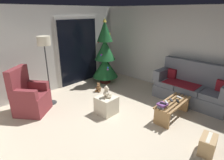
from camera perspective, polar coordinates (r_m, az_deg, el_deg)
ground_plane at (r=4.02m, az=3.58°, el=-15.37°), size 7.00×7.00×0.00m
wall_back at (r=5.80m, az=-20.44°, el=8.26°), size 5.72×0.12×2.50m
wall_right at (r=5.88m, az=22.04°, el=8.21°), size 0.12×6.00×2.50m
patio_door_frame at (r=6.40m, az=-10.19°, el=8.89°), size 1.60×0.02×2.20m
patio_door_glass at (r=6.40m, az=-10.07°, el=8.43°), size 1.50×0.02×2.10m
couch at (r=5.47m, az=23.29°, el=-2.18°), size 0.85×1.97×1.08m
coffee_table at (r=4.55m, az=18.04°, el=-7.86°), size 1.10×0.40×0.40m
remote_black at (r=4.54m, az=19.45°, el=-6.04°), size 0.15×0.14×0.02m
remote_graphite at (r=4.54m, az=17.67°, el=-5.83°), size 0.14×0.14×0.02m
remote_white at (r=4.73m, az=19.96°, el=-5.04°), size 0.10×0.16×0.02m
remote_silver at (r=4.41m, az=16.31°, el=-6.50°), size 0.14×0.14×0.02m
book_stack at (r=4.17m, az=15.12°, el=-7.51°), size 0.24×0.22×0.08m
cell_phone at (r=4.16m, az=15.41°, el=-6.92°), size 0.10×0.16×0.01m
christmas_tree at (r=6.24m, az=-2.14°, el=7.39°), size 0.86×0.86×2.14m
armchair at (r=4.90m, az=-24.00°, el=-4.84°), size 0.96×0.96×1.13m
floor_lamp at (r=4.87m, az=-19.96°, el=9.28°), size 0.32×0.32×1.78m
ottoman at (r=4.53m, az=-1.71°, el=-7.66°), size 0.44×0.44×0.43m
teddy_bear_cream at (r=4.39m, az=-1.62°, el=-3.83°), size 0.21×0.22×0.29m
teddy_bear_chestnut_by_tree at (r=5.76m, az=-4.16°, el=-2.35°), size 0.21×0.21×0.29m
cardboard_box_taped_mid_floor at (r=3.81m, az=27.24°, el=-17.26°), size 0.41×0.29×0.32m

